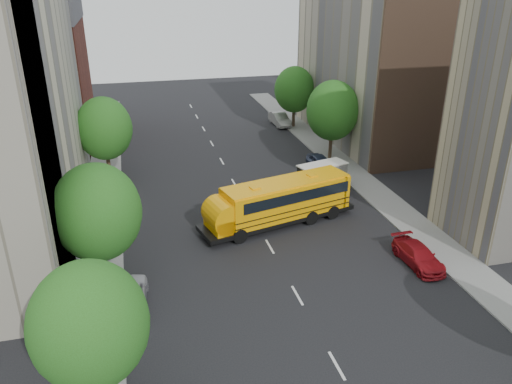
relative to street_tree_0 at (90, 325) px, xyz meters
name	(u,v)px	position (x,y,z in m)	size (l,w,h in m)	color
ground	(262,233)	(11.00, 14.00, -4.64)	(120.00, 120.00, 0.00)	black
sidewalk_left	(102,221)	(-0.50, 19.00, -4.58)	(3.00, 80.00, 0.12)	slate
sidewalk_right	(374,191)	(22.50, 19.00, -4.58)	(3.00, 80.00, 0.12)	slate
lane_markings	(234,183)	(11.00, 24.00, -4.64)	(0.15, 64.00, 0.01)	silver
building_left_redbrick	(39,83)	(-7.00, 42.00, 1.86)	(10.00, 15.00, 13.00)	maroon
building_right_far	(373,59)	(29.00, 34.00, 4.36)	(10.00, 22.00, 18.00)	#C2B597
building_right_sidewall	(428,77)	(29.00, 23.00, 4.36)	(10.10, 0.30, 18.00)	brown
street_tree_0	(90,325)	(0.00, 0.00, 0.00)	(4.80, 4.80, 7.41)	#38281C
street_tree_1	(97,212)	(0.00, 10.00, 0.31)	(5.12, 5.12, 7.90)	#38281C
street_tree_2	(104,129)	(0.00, 28.00, 0.19)	(4.99, 4.99, 7.71)	#38281C
street_tree_4	(333,111)	(22.00, 28.00, 0.43)	(5.25, 5.25, 8.10)	#38281C
street_tree_5	(294,90)	(22.00, 40.00, 0.06)	(4.86, 4.86, 7.51)	#38281C
school_bus	(277,201)	(12.43, 15.18, -2.69)	(12.68, 5.73, 3.50)	black
safari_truck	(318,177)	(17.85, 20.66, -3.40)	(5.79, 3.30, 2.35)	black
parked_car_0	(130,295)	(1.40, 7.32, -3.85)	(1.86, 4.62, 1.57)	#B0AFB6
parked_car_1	(127,205)	(1.40, 20.11, -4.00)	(1.37, 3.92, 1.29)	white
parked_car_3	(418,255)	(19.80, 7.37, -3.99)	(1.83, 4.51, 1.31)	maroon
parked_car_4	(320,163)	(19.80, 25.05, -3.90)	(1.76, 4.37, 1.49)	#303954
parked_car_5	(280,119)	(20.60, 41.27, -3.86)	(1.66, 4.75, 1.57)	#979792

